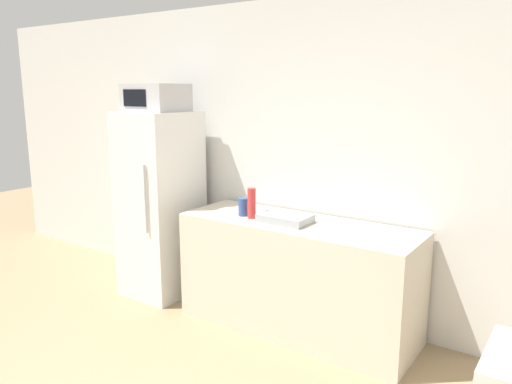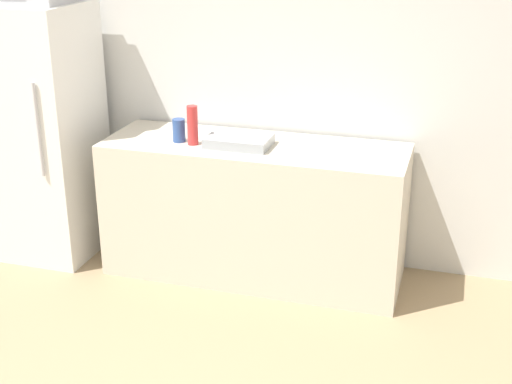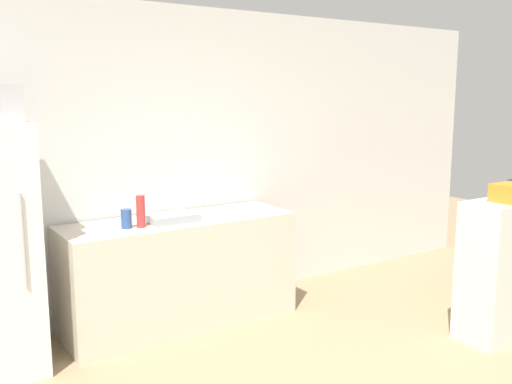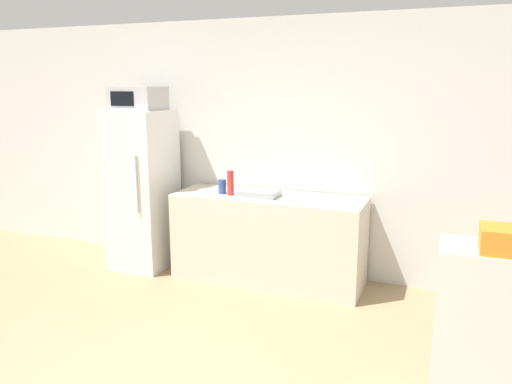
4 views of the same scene
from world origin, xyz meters
name	(u,v)px [view 2 (image 2 of 4)]	position (x,y,z in m)	size (l,w,h in m)	color
wall_back	(245,63)	(0.00, 2.75, 1.30)	(8.00, 0.06, 2.60)	silver
refrigerator	(47,133)	(-1.24, 2.31, 0.84)	(0.58, 0.65, 1.69)	white
counter	(254,210)	(0.18, 2.37, 0.44)	(1.88, 0.64, 0.88)	beige
sink_basin	(239,141)	(0.09, 2.32, 0.91)	(0.39, 0.26, 0.06)	#9EA3A8
bottle_tall	(193,125)	(-0.19, 2.27, 1.00)	(0.07, 0.07, 0.24)	red
bottle_short	(179,130)	(-0.29, 2.30, 0.95)	(0.08, 0.08, 0.14)	#2D4C8C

